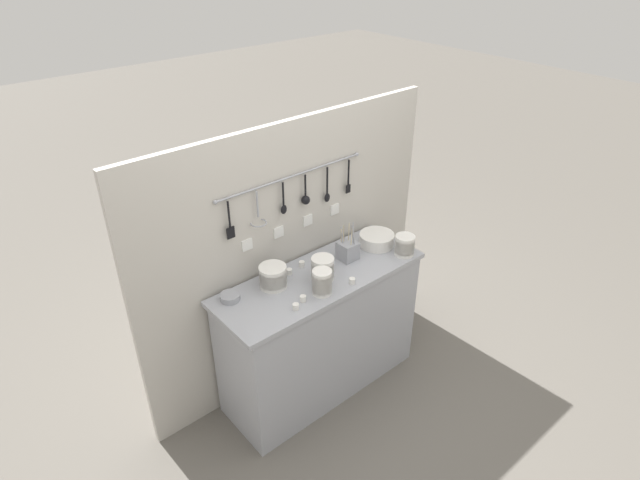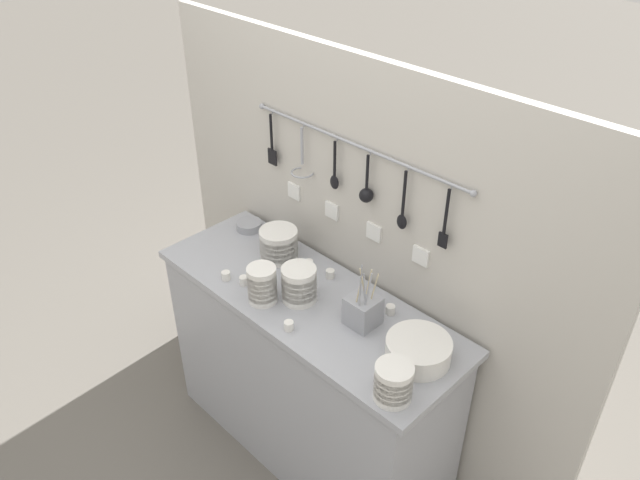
# 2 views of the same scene
# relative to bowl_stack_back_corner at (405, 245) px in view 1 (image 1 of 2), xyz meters

# --- Properties ---
(ground_plane) EXTENTS (20.00, 20.00, 0.00)m
(ground_plane) POSITION_rel_bowl_stack_back_corner_xyz_m (-0.58, 0.16, -0.97)
(ground_plane) COLOR #666059
(counter) EXTENTS (1.38, 0.50, 0.90)m
(counter) POSITION_rel_bowl_stack_back_corner_xyz_m (-0.58, 0.16, -0.52)
(counter) COLOR #9EA0A8
(counter) RESTS_ON ground
(back_wall) EXTENTS (2.18, 0.11, 1.82)m
(back_wall) POSITION_rel_bowl_stack_back_corner_xyz_m (-0.58, 0.45, -0.06)
(back_wall) COLOR #BCB7AD
(back_wall) RESTS_ON ground
(bowl_stack_back_corner) EXTENTS (0.13, 0.13, 0.14)m
(bowl_stack_back_corner) POSITION_rel_bowl_stack_back_corner_xyz_m (0.00, 0.00, 0.00)
(bowl_stack_back_corner) COLOR silver
(bowl_stack_back_corner) RESTS_ON counter
(bowl_stack_wide_centre) EXTENTS (0.12, 0.12, 0.16)m
(bowl_stack_wide_centre) POSITION_rel_bowl_stack_back_corner_xyz_m (-0.68, 0.03, 0.01)
(bowl_stack_wide_centre) COLOR silver
(bowl_stack_wide_centre) RESTS_ON counter
(bowl_stack_tall_left) EXTENTS (0.17, 0.17, 0.14)m
(bowl_stack_tall_left) POSITION_rel_bowl_stack_back_corner_xyz_m (-0.86, 0.27, 0.00)
(bowl_stack_tall_left) COLOR silver
(bowl_stack_tall_left) RESTS_ON counter
(bowl_stack_nested_right) EXTENTS (0.14, 0.14, 0.15)m
(bowl_stack_nested_right) POSITION_rel_bowl_stack_back_corner_xyz_m (-0.59, 0.13, 0.01)
(bowl_stack_nested_right) COLOR silver
(bowl_stack_nested_right) RESTS_ON counter
(plate_stack) EXTENTS (0.23, 0.23, 0.08)m
(plate_stack) POSITION_rel_bowl_stack_back_corner_xyz_m (-0.05, 0.20, -0.03)
(plate_stack) COLOR silver
(plate_stack) RESTS_ON counter
(steel_mixing_bowl) EXTENTS (0.12, 0.12, 0.04)m
(steel_mixing_bowl) POSITION_rel_bowl_stack_back_corner_xyz_m (-1.13, 0.32, -0.05)
(steel_mixing_bowl) COLOR #93969E
(steel_mixing_bowl) RESTS_ON counter
(cutlery_caddy) EXTENTS (0.11, 0.11, 0.26)m
(cutlery_caddy) POSITION_rel_bowl_stack_back_corner_xyz_m (-0.32, 0.20, -0.01)
(cutlery_caddy) COLOR #93969E
(cutlery_caddy) RESTS_ON counter
(cup_edge_far) EXTENTS (0.04, 0.04, 0.04)m
(cup_edge_far) POSITION_rel_bowl_stack_back_corner_xyz_m (-0.28, 0.32, -0.05)
(cup_edge_far) COLOR silver
(cup_edge_far) RESTS_ON counter
(cup_centre) EXTENTS (0.04, 0.04, 0.04)m
(cup_centre) POSITION_rel_bowl_stack_back_corner_xyz_m (-0.48, -0.02, -0.05)
(cup_centre) COLOR silver
(cup_centre) RESTS_ON counter
(cup_edge_near) EXTENTS (0.04, 0.04, 0.04)m
(cup_edge_near) POSITION_rel_bowl_stack_back_corner_xyz_m (-0.90, 0.01, -0.05)
(cup_edge_near) COLOR silver
(cup_edge_near) RESTS_ON counter
(cup_beside_plates) EXTENTS (0.04, 0.04, 0.04)m
(cup_beside_plates) POSITION_rel_bowl_stack_back_corner_xyz_m (-0.71, 0.30, -0.05)
(cup_beside_plates) COLOR silver
(cup_beside_plates) RESTS_ON counter
(cup_front_left) EXTENTS (0.04, 0.04, 0.04)m
(cup_front_left) POSITION_rel_bowl_stack_back_corner_xyz_m (-0.82, 0.04, -0.05)
(cup_front_left) COLOR silver
(cup_front_left) RESTS_ON counter
(cup_back_left) EXTENTS (0.04, 0.04, 0.04)m
(cup_back_left) POSITION_rel_bowl_stack_back_corner_xyz_m (-0.60, 0.32, -0.05)
(cup_back_left) COLOR silver
(cup_back_left) RESTS_ON counter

